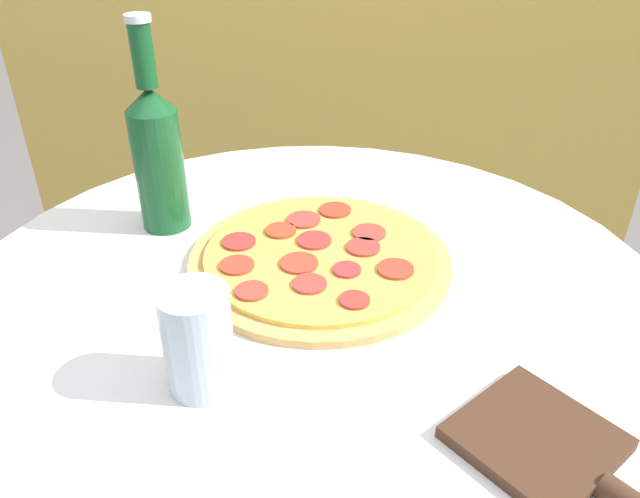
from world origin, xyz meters
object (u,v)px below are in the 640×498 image
beer_bottle (157,152)px  drinking_glass (198,340)px  pizza_paddle (570,463)px  pizza (320,258)px

beer_bottle → drinking_glass: beer_bottle is taller
drinking_glass → pizza_paddle: bearing=-14.5°
pizza_paddle → drinking_glass: size_ratio=2.14×
pizza → pizza_paddle: pizza is taller
beer_bottle → pizza_paddle: size_ratio=1.21×
drinking_glass → pizza: bearing=64.6°
pizza → beer_bottle: 0.24m
pizza → drinking_glass: drinking_glass is taller
pizza_paddle → beer_bottle: bearing=-174.2°
beer_bottle → drinking_glass: (0.11, -0.29, -0.05)m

